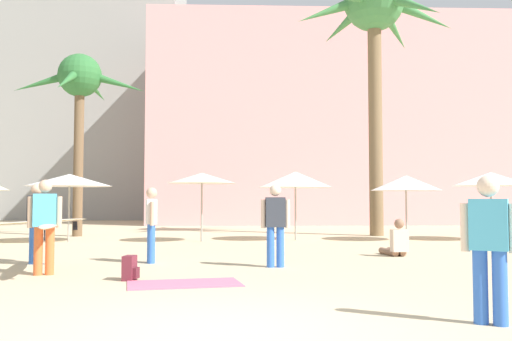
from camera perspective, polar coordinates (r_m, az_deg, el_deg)
The scene contains 17 objects.
ground at distance 5.99m, azimuth -3.77°, elevation -16.23°, with size 120.00×120.00×0.00m, color #C6B28C.
hotel_pink at distance 35.93m, azimuth 9.31°, elevation 4.46°, with size 24.01×9.64×12.14m, color pink.
palm_tree_left at distance 23.32m, azimuth 12.04°, elevation 14.98°, with size 6.38×5.64×10.48m.
palm_tree_center at distance 22.86m, azimuth -17.62°, elevation 8.16°, with size 5.08×4.99×7.07m.
cafe_umbrella_0 at distance 19.28m, azimuth 4.06°, elevation -0.93°, with size 2.53×2.53×2.37m.
cafe_umbrella_1 at distance 20.83m, azimuth 22.92°, elevation -0.80°, with size 2.55×2.55×2.35m.
cafe_umbrella_3 at distance 18.63m, azimuth -5.58°, elevation -0.78°, with size 2.28×2.28×2.29m.
cafe_umbrella_4 at distance 19.75m, azimuth 15.12°, elevation -1.24°, with size 2.39×2.39×2.23m.
cafe_umbrella_6 at distance 19.35m, azimuth -18.59°, elevation -0.94°, with size 2.78×2.78×2.24m.
beach_towel at distance 9.32m, azimuth -7.36°, elevation -11.44°, with size 1.82×1.03×0.01m, color #EF6684.
backpack at distance 9.89m, azimuth -12.79°, elevation -9.77°, with size 0.27×0.32×0.42m.
person_mid_center at distance 11.10m, azimuth -20.64°, elevation -5.12°, with size 1.10×3.08×1.75m.
person_far_right at distance 14.24m, azimuth 14.19°, elevation -7.25°, with size 0.51×1.04×0.92m.
person_near_right at distance 12.91m, azimuth -21.82°, elevation -4.81°, with size 2.66×1.19×1.74m.
person_mid_right at distance 12.45m, azimuth -10.69°, elevation -5.16°, with size 0.30×0.61×1.65m.
person_near_left at distance 6.71m, azimuth 22.81°, elevation -6.83°, with size 0.57×0.39×1.64m.
person_mid_left at distance 11.46m, azimuth 2.00°, elevation -5.29°, with size 0.60×0.24×1.69m.
Camera 1 is at (0.17, -5.84, 1.36)m, focal length 38.99 mm.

